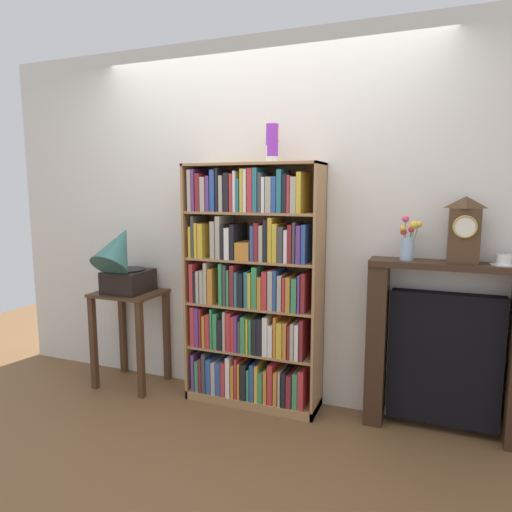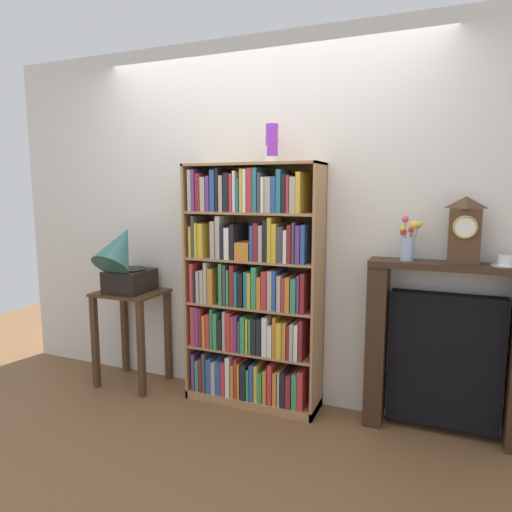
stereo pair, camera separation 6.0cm
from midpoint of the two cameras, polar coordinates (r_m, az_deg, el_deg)
ground_plane at (r=3.46m, az=-1.50°, el=-18.37°), size 7.70×6.40×0.02m
wall_back at (r=3.31m, az=2.39°, el=4.12°), size 4.70×0.08×2.60m
bookshelf at (r=3.25m, az=-1.14°, el=-4.57°), size 0.97×0.30×1.72m
cup_stack at (r=3.11m, az=1.46°, el=13.83°), size 0.09×0.09×0.25m
side_table_left at (r=3.77m, az=-15.83°, el=-7.53°), size 0.50×0.42×0.75m
gramophone at (r=3.62m, az=-16.78°, el=-0.54°), size 0.30×0.49×0.58m
fireplace_mantel at (r=3.15m, az=21.88°, el=-10.80°), size 0.95×0.22×1.10m
mantel_clock at (r=2.98m, az=23.95°, el=2.99°), size 0.18×0.15×0.40m
flower_vase at (r=3.00m, az=17.86°, el=1.72°), size 0.12×0.14×0.28m
teacup_with_saucer at (r=3.02m, az=27.94°, el=-0.51°), size 0.14×0.14×0.06m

